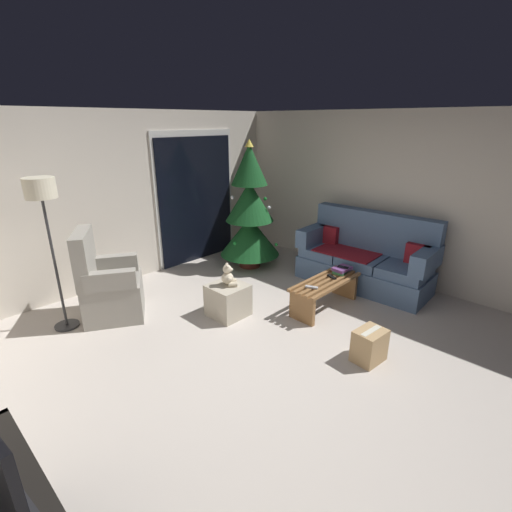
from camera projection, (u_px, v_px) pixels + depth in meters
The scene contains 17 objects.
ground_plane at pixel (277, 357), 3.93m from camera, with size 7.00×7.00×0.00m, color #BCB2A8.
wall_back at pixel (122, 199), 5.49m from camera, with size 5.72×0.12×2.50m, color beige.
wall_right at pixel (407, 200), 5.43m from camera, with size 0.12×6.00×2.50m, color beige.
patio_door_frame at pixel (196, 198), 6.37m from camera, with size 1.60×0.02×2.20m, color silver.
patio_door_glass at pixel (197, 201), 6.38m from camera, with size 1.50×0.02×2.10m, color black.
couch at pixel (365, 259), 5.54m from camera, with size 0.87×1.97×1.08m.
coffee_table at pixel (325, 290), 4.87m from camera, with size 1.10×0.40×0.39m.
remote_silver at pixel (312, 287), 4.60m from camera, with size 0.04×0.16×0.02m, color #ADADB2.
remote_black at pixel (332, 277), 4.90m from camera, with size 0.04×0.16×0.02m, color black.
book_stack at pixel (342, 270), 5.06m from camera, with size 0.28×0.20×0.08m.
cell_phone at pixel (343, 267), 5.04m from camera, with size 0.07×0.14×0.01m, color black.
christmas_tree at pixel (250, 213), 6.06m from camera, with size 0.99×0.99×2.08m.
armchair at pixel (108, 287), 4.62m from camera, with size 0.94×0.94×1.13m.
floor_lamp at pixel (43, 204), 3.99m from camera, with size 0.32×0.32×1.78m.
ottoman at pixel (228, 300), 4.71m from camera, with size 0.44×0.44×0.41m, color #B2A893.
teddy_bear_cream at pixel (228, 276), 4.60m from camera, with size 0.22×0.21×0.29m.
cardboard_box_taped_mid_floor at pixel (369, 346), 3.82m from camera, with size 0.35×0.28×0.35m.
Camera 1 is at (-2.55, -2.14, 2.35)m, focal length 26.15 mm.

